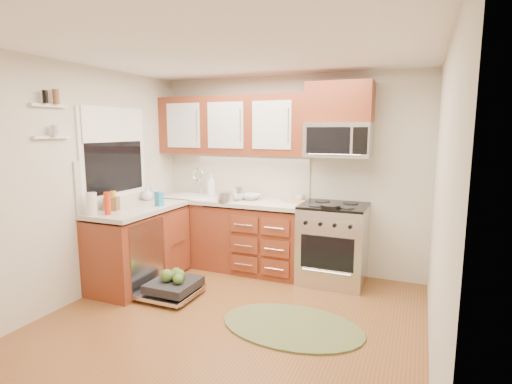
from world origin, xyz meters
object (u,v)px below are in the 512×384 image
at_px(rug, 292,326).
at_px(skillet, 330,207).
at_px(range, 333,243).
at_px(dishwasher, 171,288).
at_px(upper_cabinets, 232,125).
at_px(bowl_a, 250,197).
at_px(sink, 193,205).
at_px(stock_pot, 226,197).
at_px(microwave, 338,140).
at_px(paper_towel_roll, 92,204).
at_px(cutting_board, 296,201).
at_px(bowl_b, 234,196).
at_px(cup, 300,197).

bearing_deg(rug, skillet, 83.72).
height_order(range, dishwasher, range).
height_order(upper_cabinets, range, upper_cabinets).
xyz_separation_m(upper_cabinets, skillet, (1.41, -0.40, -0.90)).
bearing_deg(bowl_a, upper_cabinets, 166.44).
height_order(sink, stock_pot, stock_pot).
distance_m(upper_cabinets, rug, 2.68).
bearing_deg(rug, range, 85.35).
xyz_separation_m(sink, bowl_a, (0.82, 0.08, 0.16)).
distance_m(upper_cabinets, stock_pot, 0.96).
height_order(upper_cabinets, microwave, upper_cabinets).
relative_size(upper_cabinets, stock_pot, 9.37).
xyz_separation_m(upper_cabinets, bowl_a, (0.30, -0.07, -0.92)).
relative_size(paper_towel_roll, bowl_a, 0.89).
bearing_deg(cutting_board, bowl_a, -176.68).
xyz_separation_m(dishwasher, bowl_b, (0.25, 1.10, 0.87)).
relative_size(stock_pot, paper_towel_roll, 0.91).
distance_m(skillet, stock_pot, 1.33).
xyz_separation_m(upper_cabinets, rug, (1.30, -1.42, -1.86)).
bearing_deg(bowl_b, skillet, -9.58).
bearing_deg(upper_cabinets, stock_pot, -76.80).
xyz_separation_m(dishwasher, skillet, (1.55, 0.88, 0.87)).
height_order(sink, cup, cup).
bearing_deg(dishwasher, range, 36.27).
xyz_separation_m(rug, cutting_board, (-0.40, 1.38, 0.93)).
height_order(microwave, dishwasher, microwave).
bearing_deg(paper_towel_roll, rug, 4.61).
bearing_deg(skillet, stock_pot, 178.28).
bearing_deg(rug, cup, 104.13).
xyz_separation_m(upper_cabinets, range, (1.41, -0.15, -1.40)).
height_order(cutting_board, cup, cup).
xyz_separation_m(sink, stock_pot, (0.61, -0.20, 0.19)).
relative_size(upper_cabinets, cutting_board, 7.07).
xyz_separation_m(upper_cabinets, cutting_board, (0.91, -0.04, -0.94)).
bearing_deg(stock_pot, bowl_a, 53.13).
bearing_deg(range, microwave, 90.00).
xyz_separation_m(paper_towel_roll, bowl_b, (0.99, 1.42, -0.07)).
relative_size(microwave, rug, 0.56).
distance_m(upper_cabinets, microwave, 1.42).
xyz_separation_m(stock_pot, paper_towel_roll, (-0.96, -1.24, 0.05)).
height_order(upper_cabinets, bowl_a, upper_cabinets).
relative_size(skillet, stock_pot, 1.00).
distance_m(upper_cabinets, bowl_a, 0.97).
height_order(stock_pot, paper_towel_roll, paper_towel_roll).
relative_size(microwave, paper_towel_roll, 3.18).
bearing_deg(stock_pot, cup, 27.06).
bearing_deg(stock_pot, cutting_board, 21.21).
distance_m(sink, cup, 1.48).
height_order(cutting_board, bowl_b, bowl_b).
distance_m(cutting_board, bowl_a, 0.61).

